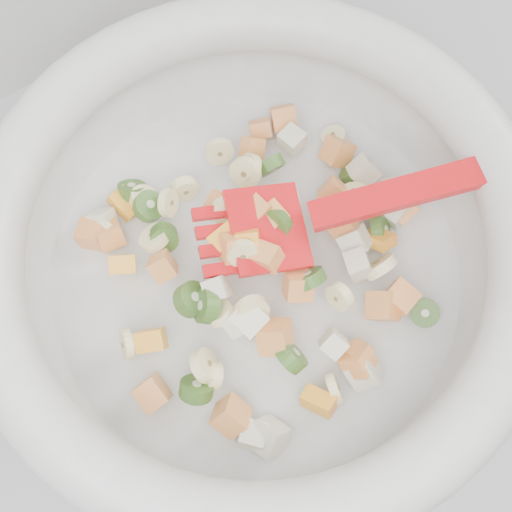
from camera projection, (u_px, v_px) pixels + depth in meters
counter at (281, 346)px, 0.99m from camera, size 2.00×0.60×0.90m
mixing_bowl at (257, 248)px, 0.50m from camera, size 0.48×0.44×0.12m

